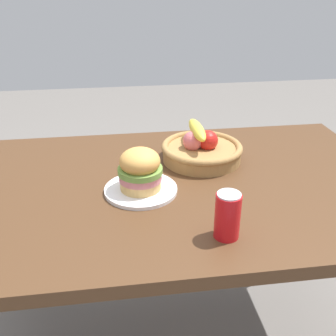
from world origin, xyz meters
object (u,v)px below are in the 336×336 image
object	(u,v)px
sandwich	(140,169)
fruit_basket	(201,149)
plate	(141,190)
soda_can	(228,216)

from	to	relation	value
sandwich	fruit_basket	distance (m)	0.31
plate	soda_can	size ratio (longest dim) A/B	1.80
fruit_basket	sandwich	bearing A→B (deg)	-139.72
plate	soda_can	world-z (taller)	soda_can
soda_can	fruit_basket	bearing A→B (deg)	85.79
sandwich	soda_can	xyz separation A→B (m)	(0.20, -0.26, -0.01)
sandwich	fruit_basket	world-z (taller)	sandwich
plate	sandwich	world-z (taller)	sandwich
fruit_basket	plate	bearing A→B (deg)	-139.72
sandwich	fruit_basket	xyz separation A→B (m)	(0.23, 0.20, -0.03)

